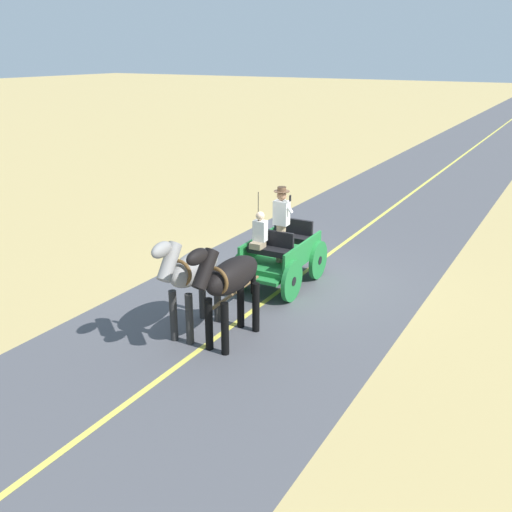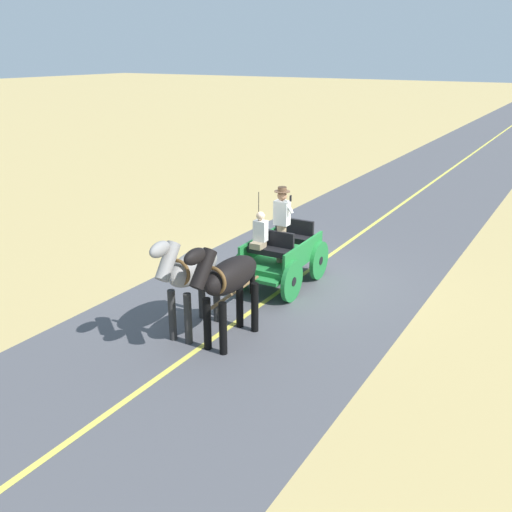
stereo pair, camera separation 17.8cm
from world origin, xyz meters
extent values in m
plane|color=tan|center=(0.00, 0.00, 0.00)|extent=(200.00, 200.00, 0.00)
cube|color=#4C4C51|center=(0.00, 0.00, 0.00)|extent=(6.26, 160.00, 0.01)
cube|color=#DBCC4C|center=(0.00, 0.00, 0.01)|extent=(0.12, 160.00, 0.00)
cube|color=#1E7233|center=(0.19, 0.45, 0.66)|extent=(1.27, 2.24, 0.12)
cube|color=#1E7233|center=(-0.38, 0.43, 0.94)|extent=(0.12, 2.09, 0.44)
cube|color=#1E7233|center=(0.76, 0.47, 0.94)|extent=(0.12, 2.09, 0.44)
cube|color=#1E7233|center=(0.15, 1.67, 0.56)|extent=(1.09, 0.27, 0.08)
cube|color=#1E7233|center=(0.22, -0.75, 0.48)|extent=(0.73, 0.22, 0.06)
cube|color=black|center=(0.17, 1.05, 1.04)|extent=(1.03, 0.39, 0.14)
cube|color=black|center=(0.17, 0.87, 1.26)|extent=(1.02, 0.11, 0.44)
cube|color=black|center=(0.20, -0.05, 1.04)|extent=(1.03, 0.39, 0.14)
cube|color=black|center=(0.21, -0.23, 1.26)|extent=(1.02, 0.11, 0.44)
cylinder|color=#1E7233|center=(-0.49, 1.20, 0.48)|extent=(0.13, 0.96, 0.96)
cylinder|color=black|center=(-0.49, 1.20, 0.48)|extent=(0.13, 0.21, 0.21)
cylinder|color=#1E7233|center=(0.81, 1.24, 0.48)|extent=(0.13, 0.96, 0.96)
cylinder|color=black|center=(0.81, 1.24, 0.48)|extent=(0.13, 0.21, 0.21)
cylinder|color=#1E7233|center=(-0.44, -0.34, 0.48)|extent=(0.13, 0.96, 0.96)
cylinder|color=black|center=(-0.44, -0.34, 0.48)|extent=(0.13, 0.21, 0.21)
cylinder|color=#1E7233|center=(0.86, -0.30, 0.48)|extent=(0.13, 0.96, 0.96)
cylinder|color=black|center=(0.86, -0.30, 0.48)|extent=(0.13, 0.21, 0.21)
cylinder|color=brown|center=(0.12, 2.65, 0.61)|extent=(0.13, 2.00, 0.07)
cylinder|color=black|center=(0.47, 1.06, 1.74)|extent=(0.02, 0.02, 1.30)
cylinder|color=#998466|center=(0.03, 0.77, 1.17)|extent=(0.22, 0.22, 0.90)
cube|color=silver|center=(0.03, 0.77, 1.90)|extent=(0.35, 0.23, 0.56)
sphere|color=#9E7051|center=(0.03, 0.77, 2.30)|extent=(0.22, 0.22, 0.22)
cylinder|color=#473323|center=(0.03, 0.77, 2.40)|extent=(0.36, 0.36, 0.01)
cylinder|color=#473323|center=(0.03, 0.77, 2.45)|extent=(0.20, 0.20, 0.10)
cylinder|color=silver|center=(-0.15, 0.81, 2.08)|extent=(0.26, 0.09, 0.32)
cube|color=black|center=(-0.21, 0.83, 2.28)|extent=(0.02, 0.07, 0.14)
cube|color=#998466|center=(0.42, 1.18, 1.18)|extent=(0.29, 0.33, 0.14)
cube|color=silver|center=(0.42, 1.06, 1.49)|extent=(0.31, 0.21, 0.48)
sphere|color=beige|center=(0.42, 1.06, 1.84)|extent=(0.20, 0.20, 0.20)
ellipsoid|color=black|center=(-0.34, 3.43, 1.37)|extent=(0.60, 1.57, 0.64)
cylinder|color=black|center=(-0.50, 3.98, 0.53)|extent=(0.15, 0.15, 1.05)
cylinder|color=black|center=(-0.14, 3.97, 0.53)|extent=(0.15, 0.15, 1.05)
cylinder|color=black|center=(-0.53, 2.89, 0.53)|extent=(0.15, 0.15, 1.05)
cylinder|color=black|center=(-0.17, 2.88, 0.53)|extent=(0.15, 0.15, 1.05)
cylinder|color=black|center=(-0.31, 4.28, 1.77)|extent=(0.28, 0.65, 0.73)
ellipsoid|color=black|center=(-0.31, 4.50, 2.07)|extent=(0.23, 0.55, 0.28)
cube|color=black|center=(-0.31, 4.26, 1.81)|extent=(0.07, 0.50, 0.56)
cylinder|color=black|center=(-0.35, 2.69, 1.07)|extent=(0.11, 0.11, 0.70)
torus|color=brown|center=(-0.32, 3.98, 1.45)|extent=(0.55, 0.08, 0.55)
ellipsoid|color=gray|center=(0.53, 3.46, 1.37)|extent=(0.68, 1.60, 0.64)
cylinder|color=#272726|center=(0.30, 3.99, 0.53)|extent=(0.15, 0.15, 1.05)
cylinder|color=#272726|center=(0.67, 4.02, 0.53)|extent=(0.15, 0.15, 1.05)
cylinder|color=#272726|center=(0.39, 2.90, 0.53)|extent=(0.15, 0.15, 1.05)
cylinder|color=#272726|center=(0.75, 2.93, 0.53)|extent=(0.15, 0.15, 1.05)
cylinder|color=gray|center=(0.46, 4.30, 1.77)|extent=(0.31, 0.67, 0.73)
ellipsoid|color=gray|center=(0.44, 4.52, 2.07)|extent=(0.26, 0.56, 0.28)
cube|color=#272726|center=(0.46, 4.28, 1.81)|extent=(0.10, 0.51, 0.56)
cylinder|color=#272726|center=(0.58, 2.72, 1.07)|extent=(0.11, 0.11, 0.70)
torus|color=brown|center=(0.48, 4.00, 1.45)|extent=(0.55, 0.11, 0.55)
camera|label=1|loc=(-5.71, 11.81, 5.37)|focal=39.77mm
camera|label=2|loc=(-5.86, 11.71, 5.37)|focal=39.77mm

